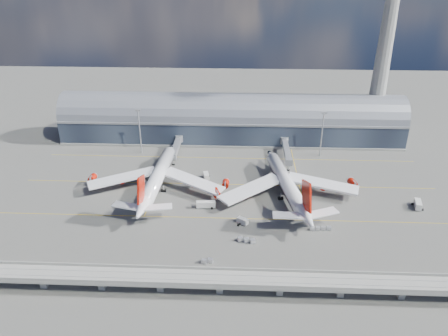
{
  "coord_description": "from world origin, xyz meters",
  "views": [
    {
      "loc": [
        6.28,
        -167.12,
        103.57
      ],
      "look_at": [
        -1.4,
        10.0,
        14.0
      ],
      "focal_mm": 35.0,
      "sensor_mm": 36.0,
      "label": 1
    }
  ],
  "objects_px": {
    "floodlight_mast_right": "(322,133)",
    "cargo_train_0": "(207,261)",
    "service_truck_2": "(206,204)",
    "airliner_left": "(157,178)",
    "service_truck_5": "(156,180)",
    "service_truck_1": "(243,221)",
    "service_truck_4": "(206,176)",
    "airliner_right": "(287,185)",
    "service_truck_0": "(144,184)",
    "floodlight_mast_left": "(140,130)",
    "cargo_train_1": "(247,240)",
    "cargo_train_2": "(321,228)",
    "control_tower": "(384,52)",
    "service_truck_3": "(418,204)"
  },
  "relations": [
    {
      "from": "service_truck_1",
      "to": "service_truck_2",
      "type": "height_order",
      "value": "service_truck_2"
    },
    {
      "from": "service_truck_2",
      "to": "service_truck_1",
      "type": "bearing_deg",
      "value": -131.46
    },
    {
      "from": "airliner_left",
      "to": "service_truck_2",
      "type": "bearing_deg",
      "value": -29.39
    },
    {
      "from": "airliner_left",
      "to": "service_truck_4",
      "type": "bearing_deg",
      "value": 30.97
    },
    {
      "from": "service_truck_5",
      "to": "cargo_train_1",
      "type": "xyz_separation_m",
      "value": [
        44.32,
        -46.41,
        -0.69
      ]
    },
    {
      "from": "service_truck_5",
      "to": "cargo_train_0",
      "type": "bearing_deg",
      "value": -86.34
    },
    {
      "from": "airliner_left",
      "to": "service_truck_3",
      "type": "xyz_separation_m",
      "value": [
        118.66,
        -11.15,
        -4.59
      ]
    },
    {
      "from": "service_truck_2",
      "to": "service_truck_0",
      "type": "bearing_deg",
      "value": 55.33
    },
    {
      "from": "cargo_train_1",
      "to": "cargo_train_2",
      "type": "bearing_deg",
      "value": -87.94
    },
    {
      "from": "control_tower",
      "to": "service_truck_1",
      "type": "distance_m",
      "value": 134.03
    },
    {
      "from": "cargo_train_0",
      "to": "service_truck_3",
      "type": "bearing_deg",
      "value": -52.22
    },
    {
      "from": "service_truck_2",
      "to": "service_truck_5",
      "type": "xyz_separation_m",
      "value": [
        -26.24,
        21.62,
        -0.04
      ]
    },
    {
      "from": "cargo_train_1",
      "to": "cargo_train_2",
      "type": "relative_size",
      "value": 0.84
    },
    {
      "from": "floodlight_mast_left",
      "to": "airliner_right",
      "type": "xyz_separation_m",
      "value": [
        77.77,
        -45.28,
        -7.71
      ]
    },
    {
      "from": "airliner_right",
      "to": "service_truck_5",
      "type": "distance_m",
      "value": 63.97
    },
    {
      "from": "control_tower",
      "to": "service_truck_5",
      "type": "bearing_deg",
      "value": -152.28
    },
    {
      "from": "floodlight_mast_right",
      "to": "service_truck_1",
      "type": "height_order",
      "value": "floodlight_mast_right"
    },
    {
      "from": "airliner_left",
      "to": "cargo_train_1",
      "type": "distance_m",
      "value": 58.51
    },
    {
      "from": "service_truck_2",
      "to": "control_tower",
      "type": "bearing_deg",
      "value": -52.68
    },
    {
      "from": "control_tower",
      "to": "cargo_train_1",
      "type": "relative_size",
      "value": 13.59
    },
    {
      "from": "service_truck_3",
      "to": "control_tower",
      "type": "bearing_deg",
      "value": 102.15
    },
    {
      "from": "service_truck_2",
      "to": "airliner_left",
      "type": "bearing_deg",
      "value": 53.39
    },
    {
      "from": "floodlight_mast_right",
      "to": "service_truck_5",
      "type": "xyz_separation_m",
      "value": [
        -85.25,
        -35.18,
        -12.08
      ]
    },
    {
      "from": "control_tower",
      "to": "floodlight_mast_left",
      "type": "distance_m",
      "value": 143.01
    },
    {
      "from": "service_truck_5",
      "to": "cargo_train_2",
      "type": "bearing_deg",
      "value": -49.15
    },
    {
      "from": "floodlight_mast_right",
      "to": "service_truck_2",
      "type": "xyz_separation_m",
      "value": [
        -59.0,
        -56.8,
        -12.04
      ]
    },
    {
      "from": "airliner_right",
      "to": "service_truck_0",
      "type": "distance_m",
      "value": 68.61
    },
    {
      "from": "airliner_left",
      "to": "service_truck_5",
      "type": "xyz_separation_m",
      "value": [
        -1.89,
        6.48,
        -4.69
      ]
    },
    {
      "from": "service_truck_1",
      "to": "cargo_train_2",
      "type": "height_order",
      "value": "service_truck_1"
    },
    {
      "from": "service_truck_0",
      "to": "cargo_train_0",
      "type": "bearing_deg",
      "value": -89.29
    },
    {
      "from": "floodlight_mast_left",
      "to": "cargo_train_2",
      "type": "height_order",
      "value": "floodlight_mast_left"
    },
    {
      "from": "control_tower",
      "to": "floodlight_mast_left",
      "type": "relative_size",
      "value": 4.01
    },
    {
      "from": "service_truck_3",
      "to": "cargo_train_1",
      "type": "bearing_deg",
      "value": -147.39
    },
    {
      "from": "service_truck_1",
      "to": "service_truck_4",
      "type": "distance_m",
      "value": 43.63
    },
    {
      "from": "service_truck_3",
      "to": "cargo_train_1",
      "type": "xyz_separation_m",
      "value": [
        -76.24,
        -28.77,
        -0.79
      ]
    },
    {
      "from": "cargo_train_0",
      "to": "cargo_train_2",
      "type": "height_order",
      "value": "cargo_train_0"
    },
    {
      "from": "airliner_right",
      "to": "service_truck_0",
      "type": "height_order",
      "value": "airliner_right"
    },
    {
      "from": "airliner_left",
      "to": "cargo_train_1",
      "type": "height_order",
      "value": "airliner_left"
    },
    {
      "from": "airliner_right",
      "to": "service_truck_1",
      "type": "relative_size",
      "value": 13.96
    },
    {
      "from": "service_truck_5",
      "to": "cargo_train_0",
      "type": "height_order",
      "value": "service_truck_5"
    },
    {
      "from": "floodlight_mast_right",
      "to": "airliner_right",
      "type": "relative_size",
      "value": 0.36
    },
    {
      "from": "control_tower",
      "to": "cargo_train_1",
      "type": "bearing_deg",
      "value": -124.72
    },
    {
      "from": "floodlight_mast_right",
      "to": "service_truck_4",
      "type": "distance_m",
      "value": 68.86
    },
    {
      "from": "cargo_train_2",
      "to": "cargo_train_0",
      "type": "bearing_deg",
      "value": 121.56
    },
    {
      "from": "service_truck_1",
      "to": "cargo_train_1",
      "type": "relative_size",
      "value": 0.68
    },
    {
      "from": "control_tower",
      "to": "cargo_train_2",
      "type": "xyz_separation_m",
      "value": [
        -45.49,
        -100.14,
        -50.86
      ]
    },
    {
      "from": "service_truck_5",
      "to": "floodlight_mast_right",
      "type": "bearing_deg",
      "value": -0.42
    },
    {
      "from": "floodlight_mast_right",
      "to": "cargo_train_0",
      "type": "height_order",
      "value": "floodlight_mast_right"
    },
    {
      "from": "airliner_left",
      "to": "service_truck_2",
      "type": "xyz_separation_m",
      "value": [
        24.35,
        -15.14,
        -4.65
      ]
    },
    {
      "from": "floodlight_mast_left",
      "to": "service_truck_2",
      "type": "relative_size",
      "value": 2.98
    }
  ]
}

